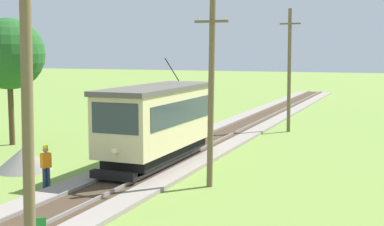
{
  "coord_description": "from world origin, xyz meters",
  "views": [
    {
      "loc": [
        10.55,
        -9.51,
        5.42
      ],
      "look_at": [
        0.33,
        15.98,
        2.19
      ],
      "focal_mm": 49.19,
      "sensor_mm": 36.0,
      "label": 1
    }
  ],
  "objects_px": {
    "track_worker": "(46,165)",
    "tree_left_far": "(9,54)",
    "red_tram": "(158,121)",
    "gravel_pile": "(23,159)",
    "utility_pole_mid": "(289,70)",
    "utility_pole_near_tram": "(211,91)",
    "utility_pole_foreground": "(27,112)"
  },
  "relations": [
    {
      "from": "track_worker",
      "to": "tree_left_far",
      "type": "xyz_separation_m",
      "value": [
        -8.1,
        7.47,
        4.28
      ]
    },
    {
      "from": "red_tram",
      "to": "track_worker",
      "type": "relative_size",
      "value": 4.79
    },
    {
      "from": "gravel_pile",
      "to": "tree_left_far",
      "type": "bearing_deg",
      "value": 134.46
    },
    {
      "from": "gravel_pile",
      "to": "track_worker",
      "type": "height_order",
      "value": "track_worker"
    },
    {
      "from": "tree_left_far",
      "to": "gravel_pile",
      "type": "bearing_deg",
      "value": -45.54
    },
    {
      "from": "track_worker",
      "to": "tree_left_far",
      "type": "distance_m",
      "value": 11.82
    },
    {
      "from": "track_worker",
      "to": "utility_pole_mid",
      "type": "bearing_deg",
      "value": 98.72
    },
    {
      "from": "red_tram",
      "to": "track_worker",
      "type": "bearing_deg",
      "value": -113.96
    },
    {
      "from": "utility_pole_near_tram",
      "to": "gravel_pile",
      "type": "bearing_deg",
      "value": -176.04
    },
    {
      "from": "utility_pole_near_tram",
      "to": "tree_left_far",
      "type": "height_order",
      "value": "utility_pole_near_tram"
    },
    {
      "from": "utility_pole_mid",
      "to": "gravel_pile",
      "type": "height_order",
      "value": "utility_pole_mid"
    },
    {
      "from": "utility_pole_foreground",
      "to": "track_worker",
      "type": "bearing_deg",
      "value": 125.82
    },
    {
      "from": "red_tram",
      "to": "track_worker",
      "type": "distance_m",
      "value": 5.96
    },
    {
      "from": "utility_pole_mid",
      "to": "tree_left_far",
      "type": "bearing_deg",
      "value": -142.14
    },
    {
      "from": "track_worker",
      "to": "tree_left_far",
      "type": "relative_size",
      "value": 0.24
    },
    {
      "from": "track_worker",
      "to": "tree_left_far",
      "type": "bearing_deg",
      "value": 163.78
    },
    {
      "from": "tree_left_far",
      "to": "utility_pole_foreground",
      "type": "bearing_deg",
      "value": -48.16
    },
    {
      "from": "utility_pole_foreground",
      "to": "tree_left_far",
      "type": "distance_m",
      "value": 20.96
    },
    {
      "from": "utility_pole_foreground",
      "to": "track_worker",
      "type": "relative_size",
      "value": 4.6
    },
    {
      "from": "red_tram",
      "to": "utility_pole_near_tram",
      "type": "height_order",
      "value": "utility_pole_near_tram"
    },
    {
      "from": "utility_pole_mid",
      "to": "track_worker",
      "type": "bearing_deg",
      "value": -107.74
    },
    {
      "from": "utility_pole_mid",
      "to": "track_worker",
      "type": "relative_size",
      "value": 4.61
    },
    {
      "from": "tree_left_far",
      "to": "utility_pole_mid",
      "type": "bearing_deg",
      "value": 37.86
    },
    {
      "from": "utility_pole_foreground",
      "to": "utility_pole_mid",
      "type": "relative_size",
      "value": 1.0
    },
    {
      "from": "utility_pole_near_tram",
      "to": "track_worker",
      "type": "xyz_separation_m",
      "value": [
        -5.86,
        -2.92,
        -2.86
      ]
    },
    {
      "from": "red_tram",
      "to": "utility_pole_foreground",
      "type": "bearing_deg",
      "value": -75.44
    },
    {
      "from": "gravel_pile",
      "to": "tree_left_far",
      "type": "height_order",
      "value": "tree_left_far"
    },
    {
      "from": "utility_pole_foreground",
      "to": "track_worker",
      "type": "height_order",
      "value": "utility_pole_foreground"
    },
    {
      "from": "tree_left_far",
      "to": "red_tram",
      "type": "bearing_deg",
      "value": -11.56
    },
    {
      "from": "red_tram",
      "to": "tree_left_far",
      "type": "bearing_deg",
      "value": 168.44
    },
    {
      "from": "utility_pole_near_tram",
      "to": "gravel_pile",
      "type": "xyz_separation_m",
      "value": [
        -8.89,
        -0.62,
        -3.31
      ]
    },
    {
      "from": "utility_pole_foreground",
      "to": "utility_pole_near_tram",
      "type": "relative_size",
      "value": 1.1
    }
  ]
}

